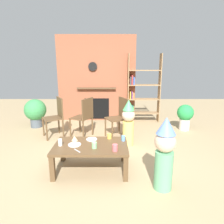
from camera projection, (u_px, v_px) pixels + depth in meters
ground_plane at (103, 160)px, 3.58m from camera, size 12.00×12.00×0.00m
brick_fireplace_feature at (97, 79)px, 5.82m from camera, size 2.20×0.28×2.40m
bookshelf at (141, 91)px, 5.70m from camera, size 0.90×0.28×1.90m
coffee_table at (91, 148)px, 3.16m from camera, size 1.14×0.71×0.43m
paper_cup_near_left at (115, 148)px, 2.92m from camera, size 0.08×0.08×0.10m
paper_cup_near_right at (95, 145)px, 3.01m from camera, size 0.07×0.07×0.09m
paper_cup_center at (110, 136)px, 3.39m from camera, size 0.07×0.07×0.09m
paper_cup_far_left at (61, 142)px, 3.10m from camera, size 0.06×0.06×0.11m
paper_cup_far_right at (124, 138)px, 3.29m from camera, size 0.06×0.06×0.09m
paper_plate_front at (75, 145)px, 3.14m from camera, size 0.20×0.20×0.01m
paper_plate_rear at (92, 139)px, 3.36m from camera, size 0.18×0.18×0.01m
birthday_cake_slice at (75, 138)px, 3.31m from camera, size 0.10×0.10×0.08m
table_fork at (78, 151)px, 2.93m from camera, size 0.11×0.12×0.01m
child_with_cone_hat at (165, 152)px, 2.65m from camera, size 0.28×0.28×1.00m
child_in_pink at (129, 122)px, 4.10m from camera, size 0.26×0.26×0.95m
dining_chair_left at (57, 115)px, 4.60m from camera, size 0.54×0.54×0.90m
dining_chair_middle at (85, 115)px, 4.57m from camera, size 0.54×0.54×0.90m
dining_chair_right at (120, 115)px, 4.57m from camera, size 0.54×0.54×0.90m
potted_plant_tall at (186, 115)px, 5.07m from camera, size 0.40×0.40×0.65m
potted_plant_short at (36, 111)px, 5.30m from camera, size 0.56×0.56×0.74m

